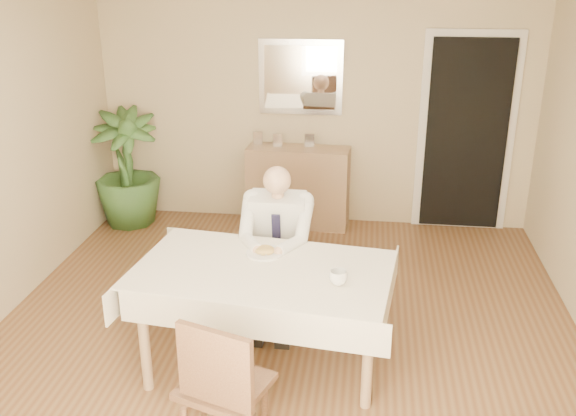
# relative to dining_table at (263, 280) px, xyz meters

# --- Properties ---
(room) EXTENTS (5.00, 5.02, 2.60)m
(room) POSITION_rel_dining_table_xyz_m (0.09, 0.27, 0.63)
(room) COLOR brown
(room) RESTS_ON ground
(window) EXTENTS (1.34, 0.04, 1.44)m
(window) POSITION_rel_dining_table_xyz_m (0.09, -2.20, 0.78)
(window) COLOR silver
(window) RESTS_ON room
(doorway) EXTENTS (0.96, 0.07, 2.10)m
(doorway) POSITION_rel_dining_table_xyz_m (1.64, 2.73, 0.33)
(doorway) COLOR silver
(doorway) RESTS_ON ground
(mirror) EXTENTS (0.86, 0.04, 0.76)m
(mirror) POSITION_rel_dining_table_xyz_m (-0.06, 2.74, 0.88)
(mirror) COLOR silver
(mirror) RESTS_ON room
(dining_table) EXTENTS (1.83, 1.21, 0.75)m
(dining_table) POSITION_rel_dining_table_xyz_m (0.00, 0.00, 0.00)
(dining_table) COLOR #8D6C51
(dining_table) RESTS_ON ground
(chair_far) EXTENTS (0.47, 0.47, 0.88)m
(chair_far) POSITION_rel_dining_table_xyz_m (-0.00, 0.88, -0.18)
(chair_far) COLOR #493320
(chair_far) RESTS_ON ground
(chair_near) EXTENTS (0.56, 0.57, 0.93)m
(chair_near) POSITION_rel_dining_table_xyz_m (-0.07, -0.96, -0.14)
(chair_near) COLOR #493320
(chair_near) RESTS_ON ground
(seated_man) EXTENTS (0.48, 0.72, 1.24)m
(seated_man) POSITION_rel_dining_table_xyz_m (0.00, 0.59, 0.02)
(seated_man) COLOR silver
(seated_man) RESTS_ON ground
(plate) EXTENTS (0.26, 0.26, 0.02)m
(plate) POSITION_rel_dining_table_xyz_m (-0.02, 0.22, 0.09)
(plate) COLOR white
(plate) RESTS_ON dining_table
(food) EXTENTS (0.14, 0.14, 0.06)m
(food) POSITION_rel_dining_table_xyz_m (-0.02, 0.22, 0.11)
(food) COLOR olive
(food) RESTS_ON dining_table
(knife) EXTENTS (0.01, 0.13, 0.01)m
(knife) POSITION_rel_dining_table_xyz_m (0.02, 0.16, 0.11)
(knife) COLOR silver
(knife) RESTS_ON dining_table
(fork) EXTENTS (0.01, 0.13, 0.01)m
(fork) POSITION_rel_dining_table_xyz_m (-0.06, 0.16, 0.11)
(fork) COLOR silver
(fork) RESTS_ON dining_table
(coffee_mug) EXTENTS (0.15, 0.15, 0.09)m
(coffee_mug) POSITION_rel_dining_table_xyz_m (0.51, -0.15, 0.13)
(coffee_mug) COLOR white
(coffee_mug) RESTS_ON dining_table
(sideboard) EXTENTS (1.08, 0.43, 0.85)m
(sideboard) POSITION_rel_dining_table_xyz_m (-0.06, 2.59, -0.24)
(sideboard) COLOR #8D6C51
(sideboard) RESTS_ON ground
(photo_frame_left) EXTENTS (0.10, 0.02, 0.14)m
(photo_frame_left) POSITION_rel_dining_table_xyz_m (-0.49, 2.66, 0.25)
(photo_frame_left) COLOR silver
(photo_frame_left) RESTS_ON sideboard
(photo_frame_center) EXTENTS (0.10, 0.02, 0.14)m
(photo_frame_center) POSITION_rel_dining_table_xyz_m (-0.27, 2.60, 0.25)
(photo_frame_center) COLOR silver
(photo_frame_center) RESTS_ON sideboard
(photo_frame_right) EXTENTS (0.10, 0.02, 0.14)m
(photo_frame_right) POSITION_rel_dining_table_xyz_m (0.05, 2.64, 0.25)
(photo_frame_right) COLOR silver
(photo_frame_right) RESTS_ON sideboard
(potted_palm) EXTENTS (0.89, 0.89, 1.24)m
(potted_palm) POSITION_rel_dining_table_xyz_m (-1.86, 2.39, -0.05)
(potted_palm) COLOR #2F5524
(potted_palm) RESTS_ON ground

